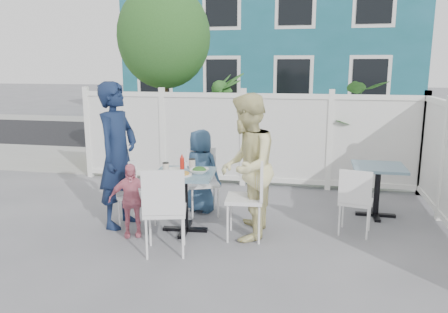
% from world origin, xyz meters
% --- Properties ---
extents(ground, '(80.00, 80.00, 0.00)m').
position_xyz_m(ground, '(0.00, 0.00, 0.00)').
color(ground, slate).
extents(near_sidewalk, '(24.00, 2.60, 0.01)m').
position_xyz_m(near_sidewalk, '(0.00, 3.80, 0.01)').
color(near_sidewalk, gray).
rests_on(near_sidewalk, ground).
extents(street, '(24.00, 5.00, 0.01)m').
position_xyz_m(street, '(0.00, 7.50, 0.00)').
color(street, black).
rests_on(street, ground).
extents(far_sidewalk, '(24.00, 1.60, 0.01)m').
position_xyz_m(far_sidewalk, '(0.00, 10.60, 0.01)').
color(far_sidewalk, gray).
rests_on(far_sidewalk, ground).
extents(building, '(11.00, 6.00, 6.00)m').
position_xyz_m(building, '(-0.50, 14.00, 3.00)').
color(building, '#18565F').
rests_on(building, ground).
extents(fence_back, '(5.86, 0.08, 1.60)m').
position_xyz_m(fence_back, '(0.10, 2.40, 0.78)').
color(fence_back, white).
rests_on(fence_back, ground).
extents(tree, '(1.80, 1.62, 3.59)m').
position_xyz_m(tree, '(-1.60, 3.30, 2.59)').
color(tree, '#382316').
rests_on(tree, ground).
extents(utility_cabinet, '(0.74, 0.54, 1.37)m').
position_xyz_m(utility_cabinet, '(-2.83, 4.00, 0.68)').
color(utility_cabinet, gold).
rests_on(utility_cabinet, ground).
extents(potted_shrub_a, '(1.45, 1.45, 1.92)m').
position_xyz_m(potted_shrub_a, '(-0.42, 3.10, 0.96)').
color(potted_shrub_a, '#234F1C').
rests_on(potted_shrub_a, ground).
extents(potted_shrub_b, '(2.09, 2.12, 1.78)m').
position_xyz_m(potted_shrub_b, '(1.95, 3.00, 0.89)').
color(potted_shrub_b, '#234F1C').
rests_on(potted_shrub_b, ground).
extents(main_table, '(0.79, 0.79, 0.76)m').
position_xyz_m(main_table, '(-0.26, 0.11, 0.59)').
color(main_table, '#476878').
rests_on(main_table, ground).
extents(spare_table, '(0.69, 0.69, 0.72)m').
position_xyz_m(spare_table, '(2.17, 1.18, 0.56)').
color(spare_table, '#476878').
rests_on(spare_table, ground).
extents(chair_left, '(0.47, 0.48, 0.84)m').
position_xyz_m(chair_left, '(-0.97, 0.13, 0.49)').
color(chair_left, white).
rests_on(chair_left, ground).
extents(chair_right, '(0.48, 0.49, 1.00)m').
position_xyz_m(chair_right, '(0.59, 0.07, 0.58)').
color(chair_right, white).
rests_on(chair_right, ground).
extents(chair_back, '(0.54, 0.53, 0.91)m').
position_xyz_m(chair_back, '(-0.22, 0.84, 0.53)').
color(chair_back, white).
rests_on(chair_back, ground).
extents(chair_near, '(0.55, 0.54, 1.00)m').
position_xyz_m(chair_near, '(-0.26, -0.63, 0.58)').
color(chair_near, white).
rests_on(chair_near, ground).
extents(chair_spare, '(0.45, 0.44, 0.84)m').
position_xyz_m(chair_spare, '(1.81, 0.38, 0.49)').
color(chair_spare, white).
rests_on(chair_spare, ground).
extents(man, '(0.53, 0.73, 1.87)m').
position_xyz_m(man, '(-1.16, 0.16, 0.93)').
color(man, '#121F3D').
rests_on(man, ground).
extents(woman, '(0.67, 0.86, 1.75)m').
position_xyz_m(woman, '(0.52, 0.09, 0.87)').
color(woman, gold).
rests_on(woman, ground).
extents(boy, '(0.66, 0.51, 1.18)m').
position_xyz_m(boy, '(-0.26, 0.91, 0.59)').
color(boy, navy).
rests_on(boy, ground).
extents(toddler, '(0.58, 0.39, 0.91)m').
position_xyz_m(toddler, '(-0.86, -0.17, 0.45)').
color(toddler, '#D77187').
rests_on(toddler, ground).
extents(plate_main, '(0.25, 0.25, 0.02)m').
position_xyz_m(plate_main, '(-0.25, -0.03, 0.77)').
color(plate_main, white).
rests_on(plate_main, main_table).
extents(plate_side, '(0.22, 0.22, 0.02)m').
position_xyz_m(plate_side, '(-0.42, 0.23, 0.77)').
color(plate_side, white).
rests_on(plate_side, main_table).
extents(salad_bowl, '(0.23, 0.23, 0.06)m').
position_xyz_m(salad_bowl, '(-0.07, 0.10, 0.79)').
color(salad_bowl, white).
rests_on(salad_bowl, main_table).
extents(coffee_cup_a, '(0.08, 0.08, 0.11)m').
position_xyz_m(coffee_cup_a, '(-0.49, 0.07, 0.82)').
color(coffee_cup_a, beige).
rests_on(coffee_cup_a, main_table).
extents(coffee_cup_b, '(0.08, 0.08, 0.12)m').
position_xyz_m(coffee_cup_b, '(-0.22, 0.32, 0.82)').
color(coffee_cup_b, beige).
rests_on(coffee_cup_b, main_table).
extents(ketchup_bottle, '(0.05, 0.05, 0.18)m').
position_xyz_m(ketchup_bottle, '(-0.30, 0.15, 0.85)').
color(ketchup_bottle, '#B51C11').
rests_on(ketchup_bottle, main_table).
extents(salt_shaker, '(0.03, 0.03, 0.07)m').
position_xyz_m(salt_shaker, '(-0.31, 0.34, 0.80)').
color(salt_shaker, white).
rests_on(salt_shaker, main_table).
extents(pepper_shaker, '(0.03, 0.03, 0.07)m').
position_xyz_m(pepper_shaker, '(-0.34, 0.38, 0.80)').
color(pepper_shaker, black).
rests_on(pepper_shaker, main_table).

